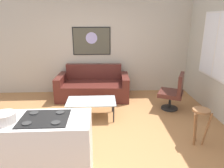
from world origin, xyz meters
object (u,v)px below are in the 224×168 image
Objects in this scene: mixing_bowl at (4,118)px; coffee_table at (91,102)px; wall_painting at (92,41)px; bar_stool at (200,118)px; couch at (93,87)px; armchair at (174,92)px.

coffee_table is at bearing 63.95° from mixing_bowl.
bar_stool is at bearing -55.65° from wall_painting.
mixing_bowl is at bearing -164.35° from bar_stool.
coffee_table is 1.00× the size of wall_painting.
coffee_table is 2.21m from bar_stool.
armchair is (1.94, -0.91, 0.16)m from couch.
couch is at bearing 154.91° from armchair.
bar_stool is 2.99m from mixing_bowl.
wall_painting reaches higher than bar_stool.
wall_painting is (-0.03, 1.71, 1.13)m from coffee_table.
mixing_bowl is (-2.87, -2.23, 0.53)m from armchair.
mixing_bowl is (-0.94, -3.14, 0.69)m from couch.
wall_painting is (-1.97, 1.39, 1.05)m from armchair.
bar_stool is at bearing -50.90° from couch.
coffee_table is 1.96m from armchair.
couch reaches higher than coffee_table.
couch is 1.30m from wall_painting.
armchair is at bearing -25.09° from couch.
bar_stool is (1.90, -2.34, 0.20)m from couch.
coffee_table is at bearing -89.01° from wall_painting.
wall_painting is (-1.93, 2.83, 1.01)m from bar_stool.
bar_stool is 2.45× the size of mixing_bowl.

